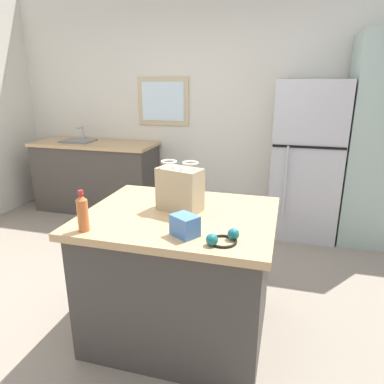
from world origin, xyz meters
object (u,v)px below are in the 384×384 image
at_px(small_box, 185,226).
at_px(bottle, 83,213).
at_px(shopping_bag, 180,189).
at_px(ear_defenders, 223,238).
at_px(tall_cabinet, 371,143).
at_px(refrigerator, 306,160).
at_px(kitchen_island, 180,274).

height_order(small_box, bottle, bottle).
xyz_separation_m(shopping_bag, ear_defenders, (0.36, -0.40, -0.12)).
bearing_deg(tall_cabinet, refrigerator, -179.97).
bearing_deg(small_box, bottle, -171.02).
height_order(refrigerator, shopping_bag, refrigerator).
height_order(refrigerator, small_box, refrigerator).
bearing_deg(ear_defenders, shopping_bag, 131.77).
distance_m(kitchen_island, bottle, 0.80).
relative_size(tall_cabinet, bottle, 9.03).
bearing_deg(shopping_bag, small_box, -68.80).
distance_m(refrigerator, shopping_bag, 2.13).
xyz_separation_m(refrigerator, small_box, (-0.70, -2.32, 0.09)).
relative_size(refrigerator, tall_cabinet, 0.79).
relative_size(refrigerator, ear_defenders, 8.02).
height_order(small_box, ear_defenders, small_box).
distance_m(refrigerator, tall_cabinet, 0.67).
bearing_deg(bottle, ear_defenders, 4.27).
xyz_separation_m(kitchen_island, bottle, (-0.43, -0.40, 0.54)).
height_order(kitchen_island, small_box, small_box).
height_order(kitchen_island, ear_defenders, ear_defenders).
relative_size(kitchen_island, ear_defenders, 5.66).
bearing_deg(shopping_bag, ear_defenders, -48.23).
bearing_deg(tall_cabinet, bottle, -128.16).
distance_m(kitchen_island, refrigerator, 2.21).
relative_size(bottle, ear_defenders, 1.12).
bearing_deg(refrigerator, tall_cabinet, 0.03).
distance_m(small_box, ear_defenders, 0.22).
height_order(shopping_bag, small_box, shopping_bag).
height_order(kitchen_island, tall_cabinet, tall_cabinet).
xyz_separation_m(refrigerator, shopping_bag, (-0.84, -1.95, 0.17)).
bearing_deg(small_box, tall_cabinet, 60.18).
bearing_deg(small_box, shopping_bag, 111.20).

